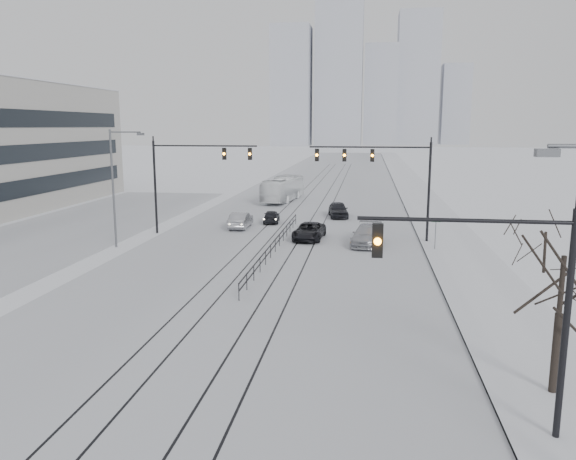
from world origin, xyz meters
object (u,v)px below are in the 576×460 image
object	(u,v)px
sedan_nb_right	(367,235)
sedan_nb_far	(338,210)
sedan_sb_inner	(272,216)
sedan_sb_outer	(241,220)
bare_tree	(563,271)
box_truck	(283,189)
traffic_mast_near	(510,292)
sedan_nb_front	(309,231)

from	to	relation	value
sedan_nb_right	sedan_nb_far	distance (m)	13.80
sedan_nb_right	sedan_nb_far	world-z (taller)	sedan_nb_far
sedan_sb_inner	sedan_sb_outer	bearing A→B (deg)	48.89
sedan_sb_inner	sedan_sb_outer	xyz separation A→B (m)	(-2.33, -3.23, 0.11)
sedan_nb_far	sedan_sb_outer	bearing A→B (deg)	-146.73
bare_tree	sedan_sb_outer	bearing A→B (deg)	120.60
sedan_nb_far	sedan_sb_inner	bearing A→B (deg)	-153.33
sedan_nb_far	box_truck	world-z (taller)	box_truck
sedan_sb_inner	box_truck	distance (m)	16.00
traffic_mast_near	sedan_nb_far	bearing A→B (deg)	99.72
sedan_nb_right	box_truck	size ratio (longest dim) A/B	0.49
sedan_sb_inner	sedan_nb_far	bearing A→B (deg)	-150.37
sedan_sb_inner	sedan_nb_right	xyz separation A→B (m)	(9.18, -9.13, 0.15)
traffic_mast_near	sedan_nb_right	xyz separation A→B (m)	(-4.05, 27.50, -3.79)
sedan_sb_outer	box_truck	bearing A→B (deg)	-93.85
sedan_sb_inner	sedan_sb_outer	size ratio (longest dim) A/B	0.82
sedan_nb_right	sedan_sb_inner	bearing A→B (deg)	141.59
box_truck	sedan_nb_right	bearing A→B (deg)	120.92
sedan_nb_front	sedan_nb_right	bearing A→B (deg)	-14.18
sedan_sb_outer	box_truck	world-z (taller)	box_truck
sedan_nb_far	traffic_mast_near	bearing A→B (deg)	-88.61
sedan_sb_inner	box_truck	bearing A→B (deg)	-90.81
bare_tree	sedan_nb_far	world-z (taller)	bare_tree
sedan_sb_inner	sedan_nb_far	size ratio (longest dim) A/B	0.80
traffic_mast_near	sedan_sb_outer	distance (m)	37.04
sedan_nb_right	bare_tree	bearing A→B (deg)	-68.79
sedan_sb_outer	sedan_nb_far	distance (m)	11.42
bare_tree	sedan_nb_right	distance (m)	25.61
sedan_sb_inner	sedan_nb_front	xyz separation A→B (m)	(4.45, -7.57, 0.06)
traffic_mast_near	sedan_sb_inner	size ratio (longest dim) A/B	1.93
sedan_sb_inner	sedan_sb_outer	world-z (taller)	sedan_sb_outer
sedan_nb_front	sedan_nb_far	bearing A→B (deg)	85.64
bare_tree	sedan_sb_outer	size ratio (longest dim) A/B	1.38
bare_tree	sedan_nb_far	size ratio (longest dim) A/B	1.35
sedan_sb_inner	sedan_nb_right	size ratio (longest dim) A/B	0.69
bare_tree	sedan_nb_front	xyz separation A→B (m)	(-11.20, 26.06, -3.81)
sedan_sb_outer	sedan_nb_right	world-z (taller)	sedan_nb_right
sedan_sb_inner	sedan_nb_far	world-z (taller)	sedan_nb_far
traffic_mast_near	sedan_nb_front	world-z (taller)	traffic_mast_near
sedan_sb_outer	sedan_nb_front	bearing A→B (deg)	146.68
traffic_mast_near	box_truck	distance (m)	54.61
sedan_sb_inner	box_truck	world-z (taller)	box_truck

